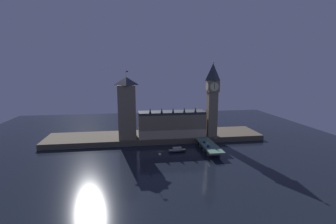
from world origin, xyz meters
The scene contains 14 objects.
ground_plane centered at (0.00, 0.00, 0.00)m, with size 400.00×400.00×0.00m, color black.
embankment centered at (0.00, 39.00, 2.65)m, with size 220.00×42.00×5.31m.
parliament_hall centered at (15.65, 29.90, 18.00)m, with size 66.81×19.15×30.56m.
clock_tower centered at (56.21, 26.21, 44.94)m, with size 11.61×11.72×74.70m.
victoria_tower centered at (-28.60, 29.91, 35.48)m, with size 17.15×17.15×66.07m.
bridge centered at (44.08, -5.00, 4.08)m, with size 12.92×46.00×5.83m.
car_northbound_lead centered at (41.23, 0.76, 6.49)m, with size 2.09×3.85×1.42m.
car_northbound_trail centered at (41.23, -11.25, 6.48)m, with size 2.04×3.86×1.39m.
pedestrian_near_rail centered at (38.39, -13.55, 6.77)m, with size 0.38×0.38×1.77m.
pedestrian_mid_walk centered at (49.76, -2.67, 6.70)m, with size 0.38×0.38×1.66m.
pedestrian_far_rail centered at (38.39, 1.96, 6.81)m, with size 0.38×0.38×1.84m.
street_lamp_near centered at (37.99, -19.72, 10.04)m, with size 1.34×0.60×6.73m.
street_lamp_mid centered at (50.16, -5.00, 9.80)m, with size 1.34×0.60×6.34m.
boat_upstream centered at (15.08, -4.11, 1.59)m, with size 17.33×5.91×4.37m.
Camera 1 is at (-23.45, -207.19, 72.57)m, focal length 26.00 mm.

